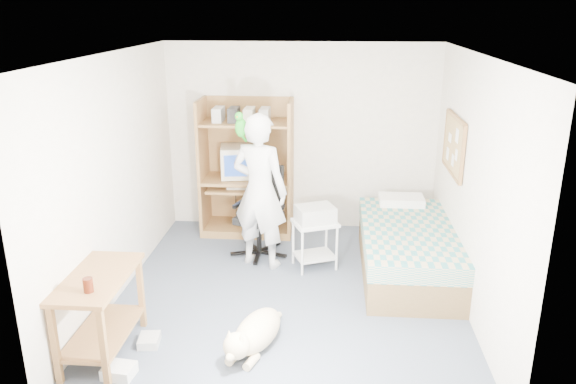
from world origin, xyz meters
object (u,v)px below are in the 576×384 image
object	(u,v)px
bed	(407,249)
person	(260,191)
dog	(254,333)
printer_cart	(315,237)
side_desk	(100,303)
office_chair	(261,223)
computer_hutch	(247,173)

from	to	relation	value
bed	person	bearing A→B (deg)	176.95
dog	printer_cart	bearing A→B (deg)	94.27
bed	side_desk	world-z (taller)	side_desk
side_desk	office_chair	bearing A→B (deg)	63.15
person	side_desk	bearing A→B (deg)	77.62
bed	person	size ratio (longest dim) A/B	1.11
person	printer_cart	distance (m)	0.83
side_desk	printer_cart	bearing A→B (deg)	46.29
bed	dog	distance (m)	2.27
printer_cart	dog	bearing A→B (deg)	-127.97
bed	person	xyz separation A→B (m)	(-1.70, 0.09, 0.62)
side_desk	office_chair	distance (m)	2.48
side_desk	person	size ratio (longest dim) A/B	0.55
computer_hutch	person	bearing A→B (deg)	-73.72
computer_hutch	person	distance (m)	1.08
side_desk	office_chair	xyz separation A→B (m)	(1.12, 2.21, -0.10)
bed	person	distance (m)	1.81
bed	side_desk	xyz separation A→B (m)	(-2.85, -1.82, 0.21)
bed	office_chair	size ratio (longest dim) A/B	1.85
printer_cart	office_chair	bearing A→B (deg)	130.50
office_chair	dog	world-z (taller)	office_chair
bed	printer_cart	bearing A→B (deg)	176.88
side_desk	person	world-z (taller)	person
office_chair	person	world-z (taller)	person
computer_hutch	person	size ratio (longest dim) A/B	0.99
bed	person	world-z (taller)	person
bed	dog	world-z (taller)	bed
side_desk	printer_cart	world-z (taller)	side_desk
office_chair	printer_cart	xyz separation A→B (m)	(0.67, -0.34, -0.01)
side_desk	printer_cart	xyz separation A→B (m)	(1.79, 1.87, -0.11)
bed	side_desk	distance (m)	3.39
person	printer_cart	xyz separation A→B (m)	(0.64, -0.03, -0.53)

